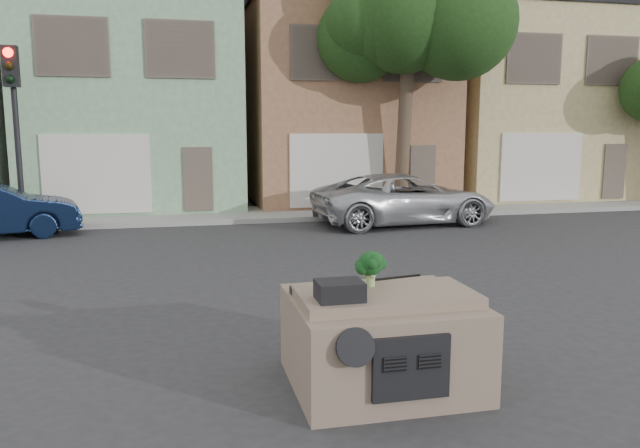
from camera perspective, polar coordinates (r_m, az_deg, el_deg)
name	(u,v)px	position (r m, az deg, el deg)	size (l,w,h in m)	color
ground_plane	(321,309)	(10.08, 0.11, -7.77)	(120.00, 120.00, 0.00)	#303033
sidewalk	(248,214)	(20.22, -6.61, 0.88)	(40.00, 3.00, 0.15)	gray
townhouse_mint	(137,101)	(23.96, -16.37, 10.71)	(7.20, 8.20, 7.55)	#84AF84
townhouse_tan	(337,103)	(24.71, 1.60, 11.00)	(7.20, 8.20, 7.55)	#976849
townhouse_beige	(512,104)	(27.56, 17.14, 10.40)	(7.20, 8.20, 7.55)	tan
silver_pickup	(404,224)	(18.76, 7.69, -0.01)	(2.51, 5.43, 1.51)	silver
traffic_signal	(16,139)	(19.40, -26.00, 7.03)	(0.40, 0.40, 5.10)	black
tree_near	(405,83)	(20.55, 7.74, 12.65)	(4.40, 4.00, 8.50)	#1D3E15
car_dashboard	(381,336)	(7.16, 5.62, -10.19)	(2.00, 1.80, 1.12)	#7C6957
instrument_hump	(340,290)	(6.49, 1.80, -6.10)	(0.48, 0.38, 0.20)	black
wiper_arm	(394,278)	(7.43, 6.81, -4.90)	(0.70, 0.03, 0.02)	black
broccoli	(371,268)	(7.03, 4.64, -4.06)	(0.34, 0.34, 0.41)	black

